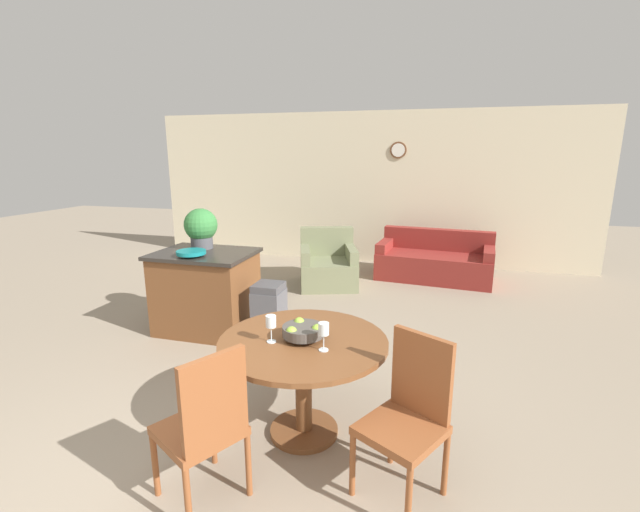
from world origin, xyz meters
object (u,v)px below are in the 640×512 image
potted_plant (201,227)px  teal_bowl (191,253)px  dining_chair_near_left (206,423)px  dining_chair_near_right (409,410)px  trash_bin (269,313)px  armchair (328,266)px  dining_table (303,361)px  fruit_bowl (303,331)px  couch (434,262)px  kitchen_island (206,291)px  wine_glass_right (324,330)px  wine_glass_left (271,323)px

potted_plant → teal_bowl: bearing=-75.7°
teal_bowl → dining_chair_near_left: bearing=-57.0°
dining_chair_near_right → trash_bin: 2.34m
teal_bowl → armchair: size_ratio=0.27×
dining_table → fruit_bowl: 0.23m
teal_bowl → armchair: bearing=68.4°
fruit_bowl → armchair: fruit_bowl is taller
fruit_bowl → couch: fruit_bowl is taller
kitchen_island → wine_glass_right: bearing=-41.9°
dining_chair_near_right → wine_glass_left: 1.03m
kitchen_island → couch: (2.46, 2.82, -0.19)m
dining_table → couch: bearing=79.1°
dining_chair_near_left → wine_glass_right: (0.51, 0.62, 0.35)m
kitchen_island → armchair: size_ratio=0.95×
wine_glass_left → potted_plant: potted_plant is taller
wine_glass_left → wine_glass_right: same height
dining_chair_near_left → trash_bin: (-0.50, 2.14, -0.20)m
wine_glass_left → potted_plant: size_ratio=0.41×
kitchen_island → teal_bowl: size_ratio=3.48×
kitchen_island → potted_plant: bearing=125.0°
dining_table → potted_plant: potted_plant is taller
dining_chair_near_left → fruit_bowl: size_ratio=3.39×
dining_table → dining_chair_near_left: (-0.33, -0.75, -0.04)m
dining_table → wine_glass_right: size_ratio=6.16×
trash_bin → fruit_bowl: bearing=-59.3°
potted_plant → fruit_bowl: bearing=-43.7°
dining_chair_near_right → couch: dining_chair_near_right is taller
armchair → teal_bowl: bearing=-130.2°
potted_plant → dining_chair_near_left: bearing=-59.6°
wine_glass_left → armchair: (-0.55, 3.65, -0.58)m
trash_bin → dining_chair_near_left: bearing=-76.9°
dining_table → trash_bin: (-0.83, 1.39, -0.24)m
dining_chair_near_right → dining_chair_near_left: bearing=50.6°
potted_plant → wine_glass_left: bearing=-48.6°
dining_table → teal_bowl: bearing=142.1°
dining_chair_near_left → wine_glass_left: (0.14, 0.65, 0.35)m
dining_chair_near_left → couch: dining_chair_near_left is taller
trash_bin → couch: 3.37m
wine_glass_right → armchair: bearing=104.0°
dining_table → armchair: size_ratio=1.04×
dining_chair_near_left → teal_bowl: size_ratio=3.14×
wine_glass_right → potted_plant: 2.64m
wine_glass_right → teal_bowl: teal_bowl is taller
dining_table → potted_plant: bearing=136.3°
fruit_bowl → kitchen_island: size_ratio=0.27×
armchair → dining_table: bearing=-96.8°
armchair → kitchen_island: bearing=-131.7°
fruit_bowl → dining_chair_near_right: bearing=-23.8°
dining_chair_near_right → potted_plant: (-2.49, 1.99, 0.64)m
fruit_bowl → wine_glass_left: size_ratio=1.50×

